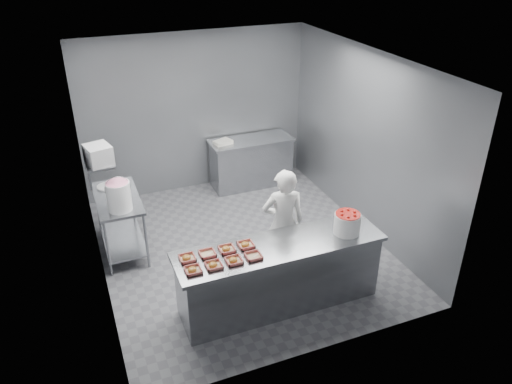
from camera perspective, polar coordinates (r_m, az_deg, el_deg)
floor at (r=7.57m, az=-1.62°, el=-6.35°), size 4.50×4.50×0.00m
ceiling at (r=6.42m, az=-1.97°, el=14.73°), size 4.50×4.50×0.00m
wall_back at (r=8.87m, az=-6.91°, el=8.95°), size 4.00×0.04×2.80m
wall_left at (r=6.54m, az=-18.44°, el=0.40°), size 0.04×4.50×2.80m
wall_right at (r=7.74m, az=12.31°, el=5.56°), size 0.04×4.50×2.80m
service_counter at (r=6.29m, az=2.69°, el=-9.40°), size 2.60×0.70×0.90m
prep_table at (r=7.46m, az=-15.31°, el=-2.64°), size 0.60×1.20×0.90m
back_counter at (r=9.18m, az=-0.55°, el=3.44°), size 1.50×0.60×0.90m
wall_shelf at (r=7.03m, az=-17.64°, el=3.84°), size 0.35×0.90×0.03m
tray_0 at (r=5.62m, az=-7.23°, el=-8.83°), size 0.19×0.18×0.06m
tray_1 at (r=5.67m, az=-4.87°, el=-8.32°), size 0.19×0.18×0.06m
tray_2 at (r=5.73m, az=-2.57°, el=-7.81°), size 0.19×0.18×0.06m
tray_3 at (r=5.80m, az=-0.29°, el=-7.32°), size 0.19×0.18×0.04m
tray_4 at (r=5.82m, az=-7.88°, el=-7.47°), size 0.19×0.18×0.06m
tray_5 at (r=5.87m, az=-5.57°, el=-7.02°), size 0.19×0.18×0.04m
tray_6 at (r=5.92m, az=-3.37°, el=-6.52°), size 0.19×0.18×0.06m
tray_7 at (r=5.99m, az=-1.18°, el=-6.04°), size 0.19×0.18×0.06m
worker at (r=6.67m, az=3.12°, el=-3.59°), size 0.64×0.48×1.57m
strawberry_tub at (r=6.28m, az=10.39°, el=-3.45°), size 0.33×0.33×0.27m
glaze_bucket at (r=6.88m, az=-15.41°, el=-0.40°), size 0.34×0.32×0.49m
bucket_lid at (r=7.63m, az=-16.67°, el=0.60°), size 0.38×0.38×0.02m
rag at (r=7.59m, az=-15.52°, el=0.60°), size 0.16×0.14×0.02m
appliance at (r=6.72m, az=-17.57°, el=4.08°), size 0.37×0.40×0.25m
paper_stack at (r=8.82m, az=-3.79°, el=5.71°), size 0.34×0.28×0.06m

